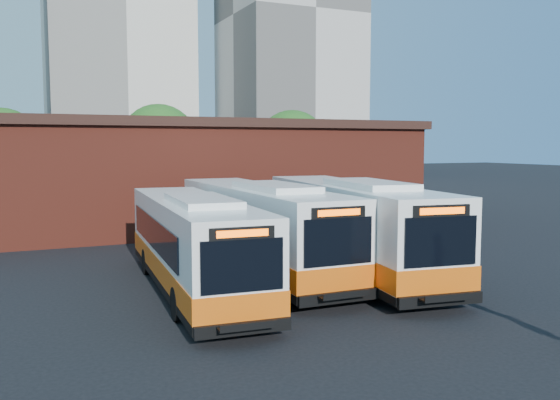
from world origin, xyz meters
name	(u,v)px	position (x,y,z in m)	size (l,w,h in m)	color
ground	(342,303)	(0.00, 0.00, 0.00)	(220.00, 220.00, 0.00)	black
bus_midwest	(193,247)	(-3.84, 3.41, 1.51)	(3.37, 12.37, 3.33)	white
bus_mideast	(260,231)	(-0.61, 5.33, 1.61)	(2.84, 13.07, 3.55)	white
bus_east	(351,229)	(2.70, 3.93, 1.66)	(4.47, 13.60, 3.65)	white
depot_building	(178,172)	(0.00, 20.00, 3.26)	(28.60, 12.60, 6.40)	maroon
tree_west	(2,149)	(-10.00, 32.00, 4.64)	(6.00, 6.00, 7.65)	#382314
tree_mid	(159,143)	(2.00, 34.00, 5.08)	(6.56, 6.56, 8.36)	#382314
tree_east	(292,146)	(13.00, 31.00, 4.83)	(6.24, 6.24, 7.96)	#382314
tower_right	(289,17)	(30.00, 68.00, 24.34)	(18.00, 18.00, 49.20)	#B9B3AA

